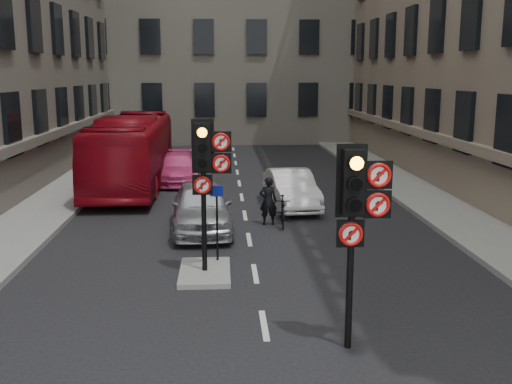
{
  "coord_description": "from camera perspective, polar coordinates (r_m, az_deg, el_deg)",
  "views": [
    {
      "loc": [
        -0.79,
        -8.66,
        4.73
      ],
      "look_at": [
        -0.16,
        2.0,
        2.6
      ],
      "focal_mm": 42.0,
      "sensor_mm": 36.0,
      "label": 1
    }
  ],
  "objects": [
    {
      "name": "car_silver",
      "position": [
        18.22,
        -5.2,
        -1.4
      ],
      "size": [
        2.0,
        4.47,
        1.49
      ],
      "primitive_type": "imported",
      "rotation": [
        0.0,
        0.0,
        0.05
      ],
      "color": "#A7A9AF",
      "rests_on": "ground"
    },
    {
      "name": "pavement_right",
      "position": [
        22.64,
        17.36,
        -1.1
      ],
      "size": [
        3.0,
        50.0,
        0.16
      ],
      "primitive_type": "cube",
      "color": "gray",
      "rests_on": "ground"
    },
    {
      "name": "car_pink",
      "position": [
        26.47,
        -7.47,
        2.27
      ],
      "size": [
        1.98,
        4.43,
        1.26
      ],
      "primitive_type": "imported",
      "rotation": [
        0.0,
        0.0,
        0.05
      ],
      "color": "#E24289",
      "rests_on": "ground"
    },
    {
      "name": "motorcycle",
      "position": [
        18.8,
        2.56,
        -1.84
      ],
      "size": [
        0.56,
        1.59,
        0.94
      ],
      "primitive_type": "imported",
      "rotation": [
        0.0,
        0.0,
        -0.08
      ],
      "color": "black",
      "rests_on": "ground"
    },
    {
      "name": "signal_near",
      "position": [
        10.15,
        9.63,
        -1.1
      ],
      "size": [
        0.91,
        0.4,
        3.58
      ],
      "color": "black",
      "rests_on": "ground"
    },
    {
      "name": "motorcyclist",
      "position": [
        18.85,
        1.16,
        -0.85
      ],
      "size": [
        0.58,
        0.39,
        1.54
      ],
      "primitive_type": "imported",
      "rotation": [
        0.0,
        0.0,
        3.19
      ],
      "color": "black",
      "rests_on": "ground"
    },
    {
      "name": "building_far",
      "position": [
        46.97,
        -2.53,
        17.71
      ],
      "size": [
        30.0,
        14.0,
        20.0
      ],
      "primitive_type": "cube",
      "color": "slate",
      "rests_on": "ground"
    },
    {
      "name": "centre_island",
      "position": [
        14.45,
        -4.89,
        -7.63
      ],
      "size": [
        1.2,
        2.0,
        0.12
      ],
      "primitive_type": "cube",
      "color": "gray",
      "rests_on": "ground"
    },
    {
      "name": "ground",
      "position": [
        9.9,
        1.66,
        -17.26
      ],
      "size": [
        120.0,
        120.0,
        0.0
      ],
      "primitive_type": "plane",
      "color": "black",
      "rests_on": "ground"
    },
    {
      "name": "pavement_left",
      "position": [
        22.13,
        -20.16,
        -1.56
      ],
      "size": [
        3.0,
        50.0,
        0.16
      ],
      "primitive_type": "cube",
      "color": "gray",
      "rests_on": "ground"
    },
    {
      "name": "info_sign",
      "position": [
        14.79,
        -3.74,
        -1.96
      ],
      "size": [
        0.33,
        0.1,
        1.9
      ],
      "rotation": [
        0.0,
        0.0,
        -0.02
      ],
      "color": "black",
      "rests_on": "centre_island"
    },
    {
      "name": "car_white",
      "position": [
        21.31,
        3.37,
        0.27
      ],
      "size": [
        1.77,
        4.18,
        1.34
      ],
      "primitive_type": "imported",
      "rotation": [
        0.0,
        0.0,
        0.09
      ],
      "color": "silver",
      "rests_on": "ground"
    },
    {
      "name": "signal_far",
      "position": [
        13.81,
        -4.72,
        2.79
      ],
      "size": [
        0.91,
        0.4,
        3.58
      ],
      "color": "black",
      "rests_on": "centre_island"
    },
    {
      "name": "bus_red",
      "position": [
        25.7,
        -11.69,
        3.82
      ],
      "size": [
        2.62,
        10.8,
        3.0
      ],
      "primitive_type": "imported",
      "rotation": [
        0.0,
        0.0,
        0.01
      ],
      "color": "maroon",
      "rests_on": "ground"
    }
  ]
}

